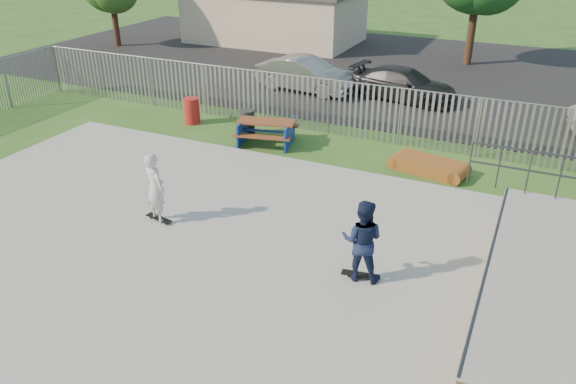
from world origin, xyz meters
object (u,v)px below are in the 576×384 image
at_px(picnic_table, 266,132).
at_px(funbox, 429,166).
at_px(skater_white, 155,188).
at_px(skater_navy, 362,240).
at_px(car_silver, 306,74).
at_px(trash_bin_red, 192,111).
at_px(car_dark, 404,84).
at_px(trash_bin_grey, 247,122).

height_order(picnic_table, funbox, picnic_table).
bearing_deg(skater_white, skater_navy, -160.64).
bearing_deg(car_silver, picnic_table, -161.76).
height_order(trash_bin_red, skater_white, skater_white).
bearing_deg(picnic_table, skater_white, -101.77).
relative_size(funbox, skater_white, 1.17).
xyz_separation_m(funbox, car_silver, (-6.96, 6.51, 0.57)).
xyz_separation_m(picnic_table, funbox, (5.66, -0.04, -0.23)).
bearing_deg(car_dark, trash_bin_grey, 157.38).
xyz_separation_m(funbox, skater_navy, (-0.08, -6.48, 0.88)).
bearing_deg(trash_bin_grey, car_dark, 58.08).
height_order(funbox, skater_white, skater_white).
distance_m(car_silver, car_dark, 4.36).
height_order(trash_bin_red, trash_bin_grey, trash_bin_red).
bearing_deg(skater_white, picnic_table, -67.47).
distance_m(picnic_table, skater_white, 6.34).
relative_size(car_silver, skater_white, 2.45).
distance_m(trash_bin_red, skater_navy, 11.65).
height_order(funbox, skater_navy, skater_navy).
bearing_deg(car_dark, funbox, -150.27).
relative_size(trash_bin_grey, skater_navy, 0.50).
bearing_deg(skater_white, car_dark, -80.77).
bearing_deg(trash_bin_red, skater_navy, -38.40).
bearing_deg(car_dark, skater_white, 176.90).
bearing_deg(skater_white, trash_bin_grey, -58.92).
height_order(car_dark, skater_navy, skater_navy).
height_order(funbox, trash_bin_grey, trash_bin_grey).
bearing_deg(car_silver, car_dark, -75.92).
relative_size(car_dark, skater_white, 2.49).
bearing_deg(funbox, skater_navy, -79.25).
bearing_deg(trash_bin_grey, picnic_table, -25.85).
bearing_deg(trash_bin_red, car_dark, 43.88).
bearing_deg(skater_white, funbox, -109.95).
relative_size(trash_bin_grey, skater_white, 0.50).
height_order(car_dark, skater_white, skater_white).
bearing_deg(picnic_table, skater_navy, -62.12).
xyz_separation_m(car_dark, skater_white, (-2.93, -13.32, 0.39)).
bearing_deg(car_silver, skater_white, -166.85).
distance_m(picnic_table, car_silver, 6.61).
xyz_separation_m(car_dark, skater_navy, (2.55, -13.54, 0.39)).
distance_m(funbox, car_silver, 9.55).
distance_m(funbox, trash_bin_red, 9.23).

